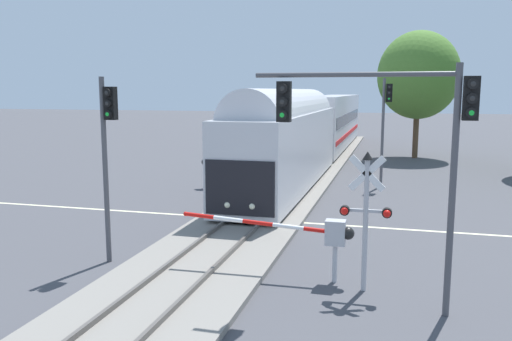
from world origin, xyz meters
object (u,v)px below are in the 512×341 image
at_px(traffic_signal_median, 107,140).
at_px(traffic_signal_far_side, 386,115).
at_px(commuter_train, 316,126).
at_px(elm_centre_background, 418,75).
at_px(crossing_signal_mast, 366,207).
at_px(crossing_gate_near, 318,232).
at_px(crossing_gate_far, 220,163).
at_px(traffic_signal_near_right, 395,126).

bearing_deg(traffic_signal_median, traffic_signal_far_side, 63.02).
xyz_separation_m(commuter_train, elm_centre_background, (7.27, 5.45, 3.80)).
bearing_deg(crossing_signal_mast, commuter_train, 101.55).
bearing_deg(crossing_gate_near, crossing_gate_far, 119.69).
xyz_separation_m(traffic_signal_near_right, traffic_signal_median, (-8.53, 1.51, -0.68)).
xyz_separation_m(commuter_train, traffic_signal_far_side, (5.13, -8.48, 1.27)).
bearing_deg(elm_centre_background, commuter_train, -143.16).
relative_size(traffic_signal_near_right, traffic_signal_far_side, 0.99).
bearing_deg(crossing_signal_mast, traffic_signal_far_side, 89.59).
bearing_deg(crossing_signal_mast, traffic_signal_near_right, -58.56).
bearing_deg(traffic_signal_near_right, crossing_gate_near, 141.68).
bearing_deg(commuter_train, crossing_gate_near, -81.29).
relative_size(crossing_gate_near, traffic_signal_far_side, 0.84).
xyz_separation_m(crossing_gate_far, elm_centre_background, (10.89, 16.68, 5.18)).
bearing_deg(traffic_signal_far_side, crossing_gate_far, -162.50).
xyz_separation_m(commuter_train, crossing_signal_mast, (5.01, -24.53, -0.45)).
bearing_deg(traffic_signal_near_right, commuter_train, 102.51).
height_order(commuter_train, crossing_gate_far, commuter_train).
bearing_deg(crossing_gate_near, elm_centre_background, 83.07).
xyz_separation_m(crossing_gate_far, traffic_signal_median, (0.78, -12.89, 2.49)).
xyz_separation_m(crossing_gate_near, traffic_signal_far_side, (1.44, 15.57, 2.63)).
distance_m(commuter_train, elm_centre_background, 9.84).
bearing_deg(traffic_signal_median, crossing_signal_mast, -2.94).
height_order(crossing_gate_near, crossing_signal_mast, crossing_signal_mast).
height_order(crossing_gate_far, traffic_signal_median, traffic_signal_median).
xyz_separation_m(crossing_signal_mast, traffic_signal_near_right, (0.67, -1.10, 2.23)).
bearing_deg(crossing_gate_near, traffic_signal_near_right, -38.32).
xyz_separation_m(commuter_train, traffic_signal_median, (-2.84, -24.12, 1.10)).
distance_m(crossing_gate_far, traffic_signal_far_side, 9.54).
relative_size(commuter_train, traffic_signal_far_side, 6.95).
bearing_deg(traffic_signal_median, crossing_gate_far, 93.46).
distance_m(commuter_train, crossing_gate_near, 24.37).
bearing_deg(traffic_signal_far_side, elm_centre_background, 81.25).
distance_m(crossing_gate_near, crossing_gate_far, 14.75).
bearing_deg(crossing_gate_far, crossing_signal_mast, -57.00).
relative_size(crossing_gate_near, traffic_signal_near_right, 0.85).
xyz_separation_m(traffic_signal_median, traffic_signal_far_side, (7.97, 15.65, 0.16)).
bearing_deg(commuter_train, crossing_signal_mast, -78.45).
bearing_deg(traffic_signal_median, elm_centre_background, 71.13).
relative_size(crossing_gate_near, crossing_signal_mast, 1.34).
distance_m(crossing_gate_far, traffic_signal_near_right, 17.43).
height_order(commuter_train, elm_centre_background, elm_centre_background).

